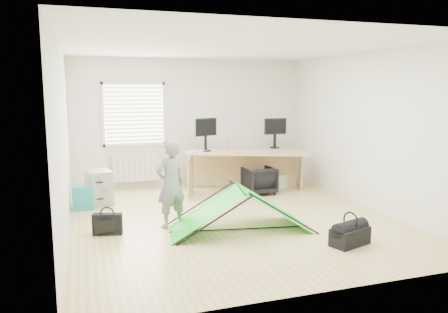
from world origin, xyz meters
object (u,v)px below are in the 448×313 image
object	(u,v)px
filing_cabinet	(99,187)
storage_crate	(274,181)
office_chair	(259,180)
person	(171,184)
thermos	(228,144)
desk	(247,172)
kite	(240,209)
monitor_left	(206,139)
laptop_bag	(107,224)
duffel_bag	(350,236)
monitor_right	(275,137)

from	to	relation	value
filing_cabinet	storage_crate	distance (m)	3.58
office_chair	person	size ratio (longest dim) A/B	0.44
thermos	person	bearing A→B (deg)	-126.93
desk	kite	xyz separation A→B (m)	(-0.99, -2.28, -0.09)
office_chair	kite	xyz separation A→B (m)	(-1.15, -2.01, 0.05)
monitor_left	thermos	bearing A→B (deg)	-17.16
kite	laptop_bag	size ratio (longest dim) A/B	5.04
filing_cabinet	laptop_bag	xyz separation A→B (m)	(0.04, -1.80, -0.15)
filing_cabinet	storage_crate	world-z (taller)	filing_cabinet
laptop_bag	storage_crate	bearing A→B (deg)	44.26
storage_crate	filing_cabinet	bearing A→B (deg)	-176.41
thermos	duffel_bag	size ratio (longest dim) A/B	0.43
monitor_left	duffel_bag	xyz separation A→B (m)	(0.98, -3.64, -0.94)
office_chair	person	distance (m)	2.62
thermos	laptop_bag	distance (m)	3.49
filing_cabinet	thermos	size ratio (longest dim) A/B	2.62
filing_cabinet	storage_crate	xyz separation A→B (m)	(3.57, 0.22, -0.16)
filing_cabinet	person	size ratio (longest dim) A/B	0.46
monitor_right	laptop_bag	distance (m)	4.33
thermos	kite	world-z (taller)	thermos
thermos	laptop_bag	bearing A→B (deg)	-139.03
monitor_left	storage_crate	world-z (taller)	monitor_left
monitor_right	office_chair	xyz separation A→B (m)	(-0.59, -0.59, -0.78)
filing_cabinet	monitor_right	world-z (taller)	monitor_right
monitor_right	laptop_bag	size ratio (longest dim) A/B	1.19
person	storage_crate	xyz separation A→B (m)	(2.59, 1.95, -0.52)
filing_cabinet	storage_crate	bearing A→B (deg)	-8.41
thermos	laptop_bag	size ratio (longest dim) A/B	0.57
monitor_right	storage_crate	world-z (taller)	monitor_right
desk	monitor_right	distance (m)	1.04
thermos	kite	size ratio (longest dim) A/B	0.11
filing_cabinet	monitor_right	distance (m)	3.75
storage_crate	laptop_bag	size ratio (longest dim) A/B	1.25
thermos	person	xyz separation A→B (m)	(-1.62, -2.16, -0.27)
desk	kite	distance (m)	2.48
monitor_right	person	xyz separation A→B (m)	(-2.67, -2.14, -0.39)
filing_cabinet	laptop_bag	size ratio (longest dim) A/B	1.50
person	kite	world-z (taller)	person
office_chair	laptop_bag	world-z (taller)	office_chair
thermos	person	world-z (taller)	person
kite	duffel_bag	xyz separation A→B (m)	(1.19, -1.04, -0.20)
kite	storage_crate	size ratio (longest dim) A/B	4.04
monitor_left	duffel_bag	size ratio (longest dim) A/B	0.94
monitor_right	thermos	xyz separation A→B (m)	(-1.04, 0.02, -0.12)
monitor_right	duffel_bag	size ratio (longest dim) A/B	0.89
monitor_right	kite	distance (m)	3.22
filing_cabinet	office_chair	size ratio (longest dim) A/B	1.05
office_chair	person	bearing A→B (deg)	33.61
laptop_bag	duffel_bag	world-z (taller)	laptop_bag
duffel_bag	person	bearing A→B (deg)	126.57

